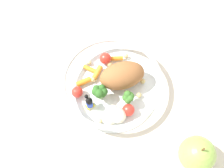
{
  "coord_description": "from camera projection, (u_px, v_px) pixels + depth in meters",
  "views": [
    {
      "loc": [
        0.21,
        -0.15,
        0.6
      ],
      "look_at": [
        -0.01,
        0.01,
        0.02
      ],
      "focal_mm": 46.63,
      "sensor_mm": 36.0,
      "label": 1
    }
  ],
  "objects": [
    {
      "name": "food_container",
      "position": [
        114.0,
        84.0,
        0.63
      ],
      "size": [
        0.22,
        0.22,
        0.07
      ],
      "color": "white",
      "rests_on": "ground_plane"
    },
    {
      "name": "ground_plane",
      "position": [
        112.0,
        93.0,
        0.65
      ],
      "size": [
        2.4,
        2.4,
        0.0
      ],
      "primitive_type": "plane",
      "color": "silver"
    },
    {
      "name": "loose_apple",
      "position": [
        197.0,
        154.0,
        0.56
      ],
      "size": [
        0.07,
        0.07,
        0.08
      ],
      "color": "#8CB74C",
      "rests_on": "ground_plane"
    }
  ]
}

